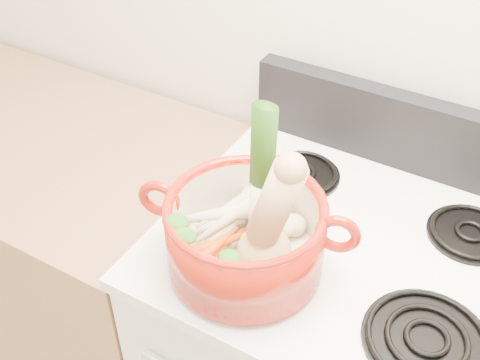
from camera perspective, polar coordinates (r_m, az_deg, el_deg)
The scene contains 24 objects.
wall_back at distance 1.33m, azimuth 18.62°, elevation 14.45°, with size 3.50×0.02×2.60m, color silver.
cooktop at distance 1.25m, azimuth 10.93°, elevation -6.48°, with size 0.78×0.67×0.03m, color white.
control_backsplash at distance 1.41m, azimuth 15.93°, elevation 4.26°, with size 0.76×0.05×0.18m, color black.
counter_left at distance 2.07m, azimuth -19.48°, elevation -4.74°, with size 1.36×0.65×0.90m, color #986A48.
burner_front_left at distance 1.18m, azimuth -0.40°, elevation -7.30°, with size 0.22×0.22×0.02m, color black.
burner_front_right at distance 1.11m, azimuth 17.30°, elevation -14.19°, with size 0.22×0.22×0.02m, color black.
burner_back_left at distance 1.38m, azimuth 5.92°, elevation 0.63°, with size 0.17×0.17×0.02m, color black.
burner_back_right at distance 1.32m, azimuth 20.98°, elevation -4.64°, with size 0.17×0.17×0.02m, color black.
dutch_oven at distance 1.11m, azimuth 0.52°, elevation -5.27°, with size 0.29×0.29×0.15m, color #9E170A.
pot_handle_left at distance 1.12m, azimuth -7.67°, elevation -1.76°, with size 0.08×0.08×0.02m, color #9E170A.
pot_handle_right at distance 1.06m, azimuth 9.27°, elevation -5.08°, with size 0.08×0.08×0.02m, color #9E170A.
squash at distance 1.03m, azimuth 2.45°, elevation -3.57°, with size 0.10×0.10×0.25m, color tan, non-canonical shape.
leek at distance 1.06m, azimuth 2.08°, elevation 0.30°, with size 0.05×0.05×0.31m, color white.
ginger at distance 1.17m, azimuth 3.56°, elevation -3.92°, with size 0.09×0.07×0.05m, color #D7BC84.
parsnip_0 at distance 1.15m, azimuth -1.28°, elevation -4.25°, with size 0.05×0.05×0.25m, color #EFE7C3.
parsnip_1 at distance 1.15m, azimuth -1.83°, elevation -3.94°, with size 0.04×0.04×0.20m, color beige.
parsnip_2 at distance 1.17m, azimuth 0.04°, elevation -2.74°, with size 0.04×0.04×0.20m, color beige.
parsnip_3 at distance 1.15m, azimuth -2.40°, elevation -3.21°, with size 0.04×0.04×0.19m, color #F1E1C4.
parsnip_4 at distance 1.18m, azimuth -0.05°, elevation -1.94°, with size 0.04×0.04×0.20m, color beige.
parsnip_5 at distance 1.15m, azimuth 0.25°, elevation -2.65°, with size 0.04×0.04×0.23m, color #EFE1C2.
carrot_0 at distance 1.12m, azimuth -2.14°, elevation -6.74°, with size 0.03×0.03×0.15m, color #BF5209.
carrot_1 at distance 1.11m, azimuth -2.48°, elevation -6.29°, with size 0.03×0.03×0.16m, color #BF3309.
carrot_2 at distance 1.08m, azimuth 0.80°, elevation -7.74°, with size 0.03×0.03×0.16m, color #DD3D0B.
carrot_3 at distance 1.10m, azimuth -2.50°, elevation -6.56°, with size 0.03×0.03×0.13m, color #D23E0A.
Camera 1 is at (0.22, 0.55, 1.83)m, focal length 45.00 mm.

